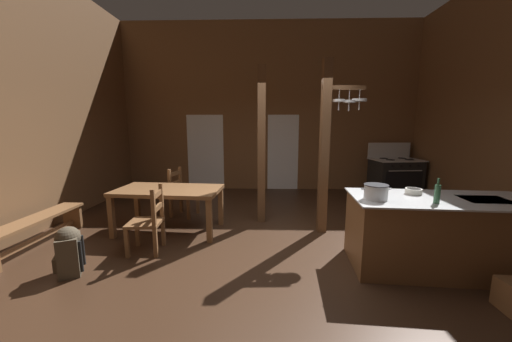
% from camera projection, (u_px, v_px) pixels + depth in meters
% --- Properties ---
extents(ground_plane, '(8.59, 8.73, 0.10)m').
position_uv_depth(ground_plane, '(273.00, 255.00, 4.01)').
color(ground_plane, '#382316').
extents(wall_back, '(8.59, 0.14, 4.45)m').
position_uv_depth(wall_back, '(269.00, 108.00, 7.61)').
color(wall_back, brown).
rests_on(wall_back, ground_plane).
extents(glazed_door_back_left, '(1.00, 0.01, 2.05)m').
position_uv_depth(glazed_door_back_left, '(206.00, 152.00, 7.79)').
color(glazed_door_back_left, white).
rests_on(glazed_door_back_left, ground_plane).
extents(glazed_panel_back_right, '(0.84, 0.01, 2.05)m').
position_uv_depth(glazed_panel_back_right, '(283.00, 153.00, 7.73)').
color(glazed_panel_back_right, white).
rests_on(glazed_panel_back_right, ground_plane).
extents(kitchen_island, '(2.22, 1.11, 0.91)m').
position_uv_depth(kitchen_island, '(440.00, 234.00, 3.48)').
color(kitchen_island, brown).
rests_on(kitchen_island, ground_plane).
extents(stove_range, '(1.23, 0.93, 1.32)m').
position_uv_depth(stove_range, '(395.00, 177.00, 7.13)').
color(stove_range, black).
rests_on(stove_range, ground_plane).
extents(support_post_with_pot_rack, '(0.72, 0.23, 2.80)m').
position_uv_depth(support_post_with_pot_rack, '(327.00, 142.00, 4.53)').
color(support_post_with_pot_rack, brown).
rests_on(support_post_with_pot_rack, ground_plane).
extents(support_post_center, '(0.14, 0.14, 2.80)m').
position_uv_depth(support_post_center, '(262.00, 146.00, 5.06)').
color(support_post_center, brown).
rests_on(support_post_center, ground_plane).
extents(dining_table, '(1.76, 1.02, 0.74)m').
position_uv_depth(dining_table, '(169.00, 194.00, 4.68)').
color(dining_table, brown).
rests_on(dining_table, ground_plane).
extents(ladderback_chair_near_window, '(0.47, 0.47, 0.95)m').
position_uv_depth(ladderback_chair_near_window, '(149.00, 221.00, 3.95)').
color(ladderback_chair_near_window, brown).
rests_on(ladderback_chair_near_window, ground_plane).
extents(ladderback_chair_by_post, '(0.53, 0.53, 0.95)m').
position_uv_depth(ladderback_chair_by_post, '(182.00, 193.00, 5.54)').
color(ladderback_chair_by_post, brown).
rests_on(ladderback_chair_by_post, ground_plane).
extents(bench_along_left_wall, '(0.39, 1.65, 0.44)m').
position_uv_depth(bench_along_left_wall, '(36.00, 226.00, 4.14)').
color(bench_along_left_wall, brown).
rests_on(bench_along_left_wall, ground_plane).
extents(backpack, '(0.38, 0.38, 0.60)m').
position_uv_depth(backpack, '(69.00, 249.00, 3.37)').
color(backpack, '#4C4233').
rests_on(backpack, ground_plane).
extents(stockpot_on_counter, '(0.35, 0.28, 0.18)m').
position_uv_depth(stockpot_on_counter, '(376.00, 192.00, 3.34)').
color(stockpot_on_counter, silver).
rests_on(stockpot_on_counter, kitchen_island).
extents(mixing_bowl_on_counter, '(0.20, 0.20, 0.07)m').
position_uv_depth(mixing_bowl_on_counter, '(414.00, 191.00, 3.61)').
color(mixing_bowl_on_counter, silver).
rests_on(mixing_bowl_on_counter, kitchen_island).
extents(bottle_tall_on_counter, '(0.06, 0.06, 0.29)m').
position_uv_depth(bottle_tall_on_counter, '(437.00, 194.00, 3.17)').
color(bottle_tall_on_counter, '#2D5638').
rests_on(bottle_tall_on_counter, kitchen_island).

